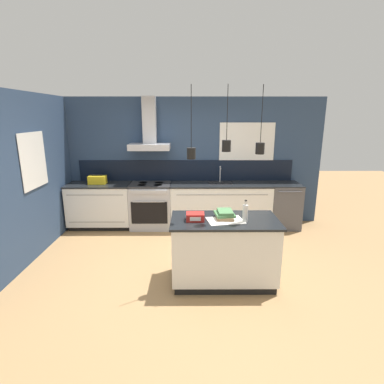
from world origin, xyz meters
TOP-DOWN VIEW (x-y plane):
  - ground_plane at (0.00, 0.00)m, footprint 16.00×16.00m
  - wall_back at (-0.04, 1.99)m, footprint 5.60×2.58m
  - wall_left at (-2.43, 0.70)m, footprint 0.08×3.80m
  - counter_run_left at (-1.74, 1.69)m, footprint 1.26×0.64m
  - counter_run_sink at (0.70, 1.69)m, footprint 2.02×0.64m
  - oven_range at (-0.71, 1.69)m, footprint 0.82×0.66m
  - dishwasher at (2.00, 1.69)m, footprint 0.59×0.65m
  - kitchen_island at (0.55, -0.43)m, footprint 1.42×0.76m
  - bottle_on_island at (0.80, -0.52)m, footprint 0.07×0.07m
  - book_stack at (0.55, -0.39)m, footprint 0.28×0.31m
  - red_supply_box at (0.16, -0.46)m, footprint 0.23×0.19m
  - paper_pile at (0.55, -0.48)m, footprint 0.52×0.41m
  - yellow_toolbox at (-1.77, 1.69)m, footprint 0.34×0.18m

SIDE VIEW (x-z plane):
  - ground_plane at x=0.00m, z-range 0.00..0.00m
  - oven_range at x=-0.71m, z-range 0.00..0.91m
  - dishwasher at x=2.00m, z-range 0.00..0.91m
  - kitchen_island at x=0.55m, z-range 0.00..0.91m
  - counter_run_left at x=-1.74m, z-range 0.01..0.92m
  - counter_run_sink at x=0.70m, z-range -0.16..1.08m
  - paper_pile at x=0.55m, z-range 0.91..0.92m
  - red_supply_box at x=0.16m, z-range 0.91..1.01m
  - book_stack at x=0.55m, z-range 0.91..1.02m
  - yellow_toolbox at x=-1.77m, z-range 0.90..1.09m
  - bottle_on_island at x=0.80m, z-range 0.88..1.18m
  - wall_left at x=-2.43m, z-range 0.00..2.60m
  - wall_back at x=-0.04m, z-range 0.06..2.66m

